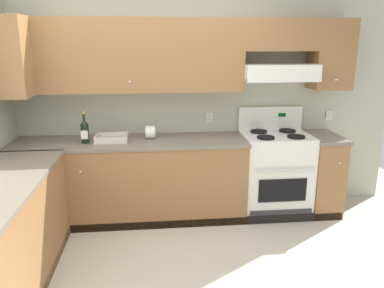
{
  "coord_description": "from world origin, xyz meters",
  "views": [
    {
      "loc": [
        -0.04,
        -2.78,
        1.96
      ],
      "look_at": [
        0.32,
        0.7,
        1.0
      ],
      "focal_mm": 35.71,
      "sensor_mm": 36.0,
      "label": 1
    }
  ],
  "objects_px": {
    "wine_bottle": "(85,131)",
    "paper_towel_roll": "(150,132)",
    "stove": "(275,173)",
    "bowl": "(112,139)"
  },
  "relations": [
    {
      "from": "wine_bottle",
      "to": "paper_towel_roll",
      "type": "bearing_deg",
      "value": 10.85
    },
    {
      "from": "stove",
      "to": "paper_towel_roll",
      "type": "relative_size",
      "value": 8.57
    },
    {
      "from": "stove",
      "to": "wine_bottle",
      "type": "relative_size",
      "value": 3.59
    },
    {
      "from": "stove",
      "to": "bowl",
      "type": "distance_m",
      "value": 1.88
    },
    {
      "from": "bowl",
      "to": "paper_towel_roll",
      "type": "bearing_deg",
      "value": 9.59
    },
    {
      "from": "bowl",
      "to": "paper_towel_roll",
      "type": "xyz_separation_m",
      "value": [
        0.41,
        0.07,
        0.05
      ]
    },
    {
      "from": "wine_bottle",
      "to": "bowl",
      "type": "xyz_separation_m",
      "value": [
        0.26,
        0.06,
        -0.11
      ]
    },
    {
      "from": "bowl",
      "to": "stove",
      "type": "bearing_deg",
      "value": 0.41
    },
    {
      "from": "wine_bottle",
      "to": "bowl",
      "type": "relative_size",
      "value": 0.97
    },
    {
      "from": "bowl",
      "to": "paper_towel_roll",
      "type": "relative_size",
      "value": 2.45
    }
  ]
}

